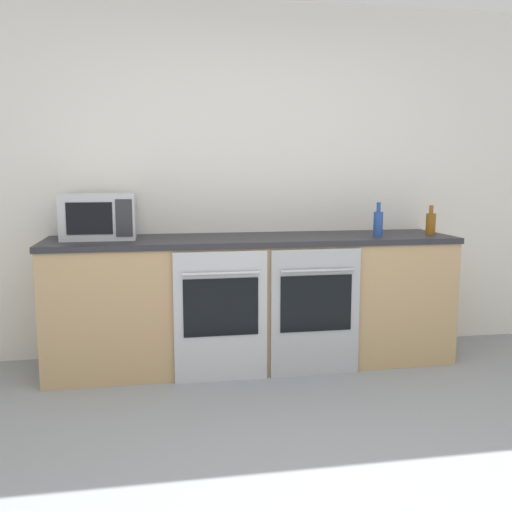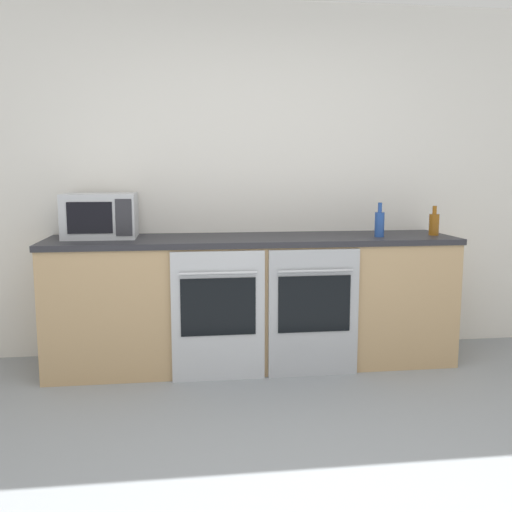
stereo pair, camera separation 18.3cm
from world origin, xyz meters
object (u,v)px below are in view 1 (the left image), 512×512
microwave (99,216)px  bottle_blue (378,223)px  oven_right (315,312)px  bottle_amber (431,223)px  oven_left (221,316)px

microwave → bottle_blue: (1.93, -0.21, -0.06)m
oven_right → microwave: size_ratio=1.76×
oven_right → bottle_blue: bottle_blue is taller
bottle_amber → oven_left: bearing=-170.0°
oven_left → oven_right: size_ratio=1.00×
oven_right → bottle_amber: 1.13m
oven_right → bottle_blue: 0.80m
oven_left → oven_right: bearing=0.0°
bottle_blue → oven_left: bearing=-168.7°
microwave → bottle_blue: bearing=-6.2°
oven_left → bottle_blue: 1.31m
oven_left → bottle_blue: (1.15, 0.23, 0.57)m
oven_left → bottle_amber: (1.58, 0.28, 0.56)m
oven_left → oven_right: (0.63, 0.00, 0.00)m
oven_left → microwave: microwave is taller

